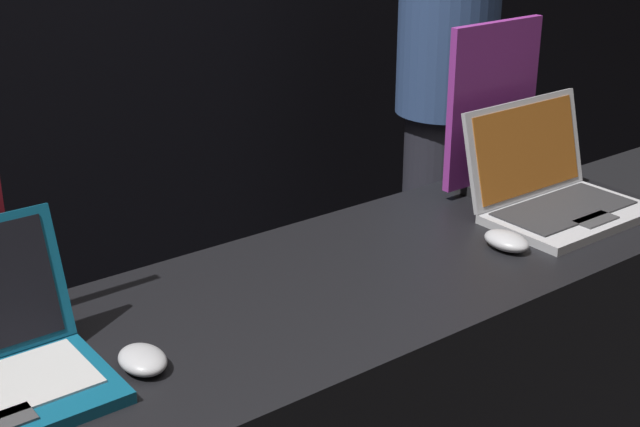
{
  "coord_description": "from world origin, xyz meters",
  "views": [
    {
      "loc": [
        -0.93,
        -0.92,
        1.64
      ],
      "look_at": [
        -0.01,
        0.28,
        1.02
      ],
      "focal_mm": 50.0,
      "sensor_mm": 36.0,
      "label": 1
    }
  ],
  "objects_px": {
    "mouse_back": "(506,241)",
    "person_bystander": "(445,91)",
    "laptop_back": "(552,189)",
    "promo_stand_back": "(492,112)",
    "mouse_front": "(143,360)"
  },
  "relations": [
    {
      "from": "promo_stand_back",
      "to": "person_bystander",
      "type": "relative_size",
      "value": 0.24
    },
    {
      "from": "mouse_back",
      "to": "person_bystander",
      "type": "relative_size",
      "value": 0.06
    },
    {
      "from": "laptop_back",
      "to": "promo_stand_back",
      "type": "xyz_separation_m",
      "value": [
        -0.0,
        0.2,
        0.14
      ]
    },
    {
      "from": "mouse_front",
      "to": "mouse_back",
      "type": "bearing_deg",
      "value": -2.6
    },
    {
      "from": "promo_stand_back",
      "to": "person_bystander",
      "type": "bearing_deg",
      "value": 52.13
    },
    {
      "from": "mouse_back",
      "to": "promo_stand_back",
      "type": "distance_m",
      "value": 0.4
    },
    {
      "from": "promo_stand_back",
      "to": "person_bystander",
      "type": "height_order",
      "value": "person_bystander"
    },
    {
      "from": "person_bystander",
      "to": "mouse_front",
      "type": "bearing_deg",
      "value": -150.07
    },
    {
      "from": "laptop_back",
      "to": "person_bystander",
      "type": "relative_size",
      "value": 0.21
    },
    {
      "from": "laptop_back",
      "to": "mouse_back",
      "type": "bearing_deg",
      "value": -162.04
    },
    {
      "from": "mouse_front",
      "to": "mouse_back",
      "type": "height_order",
      "value": "mouse_back"
    },
    {
      "from": "mouse_front",
      "to": "person_bystander",
      "type": "bearing_deg",
      "value": 29.93
    },
    {
      "from": "mouse_back",
      "to": "laptop_back",
      "type": "bearing_deg",
      "value": 17.96
    },
    {
      "from": "mouse_front",
      "to": "promo_stand_back",
      "type": "height_order",
      "value": "promo_stand_back"
    },
    {
      "from": "laptop_back",
      "to": "person_bystander",
      "type": "distance_m",
      "value": 1.01
    }
  ]
}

